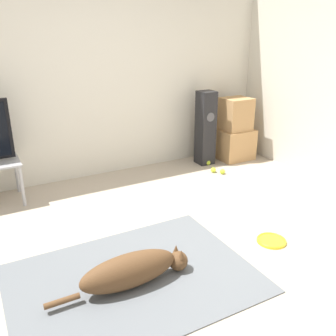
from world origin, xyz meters
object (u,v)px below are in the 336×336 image
at_px(tennis_ball_near_speaker, 222,172).
at_px(tennis_ball_loose_on_carpet, 208,163).
at_px(frisbee, 271,241).
at_px(cardboard_box_lower, 234,144).
at_px(dog, 133,270).
at_px(floor_speaker, 206,128).
at_px(cardboard_box_upper, 236,114).
at_px(tennis_ball_by_boxes, 213,170).

height_order(tennis_ball_near_speaker, tennis_ball_loose_on_carpet, same).
distance_m(frisbee, cardboard_box_lower, 2.25).
bearing_deg(tennis_ball_near_speaker, dog, -141.94).
xyz_separation_m(dog, floor_speaker, (1.92, 1.94, 0.36)).
relative_size(dog, cardboard_box_lower, 2.27).
bearing_deg(cardboard_box_upper, frisbee, -119.16).
height_order(cardboard_box_upper, tennis_ball_loose_on_carpet, cardboard_box_upper).
bearing_deg(tennis_ball_loose_on_carpet, tennis_ball_near_speaker, -93.84).
relative_size(floor_speaker, tennis_ball_by_boxes, 15.01).
distance_m(cardboard_box_upper, tennis_ball_by_boxes, 0.89).
bearing_deg(dog, tennis_ball_near_speaker, 38.06).
height_order(cardboard_box_lower, tennis_ball_near_speaker, cardboard_box_lower).
relative_size(dog, tennis_ball_loose_on_carpet, 16.48).
relative_size(cardboard_box_upper, tennis_ball_by_boxes, 6.68).
height_order(cardboard_box_upper, tennis_ball_near_speaker, cardboard_box_upper).
distance_m(dog, frisbee, 1.32).
height_order(dog, tennis_ball_by_boxes, dog).
bearing_deg(floor_speaker, frisbee, -107.19).
distance_m(tennis_ball_near_speaker, tennis_ball_loose_on_carpet, 0.36).
xyz_separation_m(cardboard_box_upper, tennis_ball_loose_on_carpet, (-0.47, -0.06, -0.61)).
bearing_deg(floor_speaker, tennis_ball_by_boxes, -105.40).
height_order(dog, cardboard_box_upper, cardboard_box_upper).
xyz_separation_m(cardboard_box_lower, floor_speaker, (-0.48, 0.02, 0.28)).
distance_m(cardboard_box_lower, tennis_ball_loose_on_carpet, 0.52).
xyz_separation_m(dog, tennis_ball_by_boxes, (1.82, 1.59, -0.10)).
relative_size(frisbee, floor_speaker, 0.26).
bearing_deg(floor_speaker, tennis_ball_near_speaker, -93.53).
relative_size(cardboard_box_lower, tennis_ball_near_speaker, 7.25).
height_order(tennis_ball_by_boxes, tennis_ball_near_speaker, same).
bearing_deg(cardboard_box_lower, frisbee, -119.21).
bearing_deg(cardboard_box_lower, floor_speaker, 177.42).
bearing_deg(floor_speaker, cardboard_box_upper, -4.71).
distance_m(cardboard_box_lower, cardboard_box_upper, 0.43).
relative_size(dog, tennis_ball_near_speaker, 16.48).
distance_m(cardboard_box_upper, tennis_ball_near_speaker, 0.89).
xyz_separation_m(frisbee, tennis_ball_near_speaker, (0.58, 1.52, 0.02)).
bearing_deg(cardboard_box_lower, dog, -141.39).
height_order(floor_speaker, tennis_ball_near_speaker, floor_speaker).
bearing_deg(cardboard_box_upper, tennis_ball_loose_on_carpet, -173.26).
bearing_deg(tennis_ball_loose_on_carpet, tennis_ball_by_boxes, -109.82).
height_order(dog, floor_speaker, floor_speaker).
distance_m(tennis_ball_by_boxes, tennis_ball_near_speaker, 0.12).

